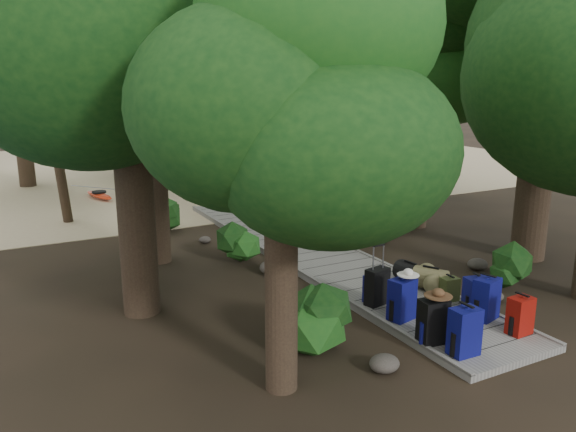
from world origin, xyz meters
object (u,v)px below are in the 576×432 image
backpack_left_a (465,329)px  backpack_right_d (449,288)px  suitcase_on_boardwalk (377,287)px  duffel_right_khaki (430,279)px  backpack_right_a (520,314)px  sun_lounger (272,181)px  backpack_left_d (375,288)px  backpack_right_b (486,296)px  backpack_left_c (402,297)px  duffel_right_black (410,272)px  kayak (99,194)px  backpack_right_c (477,293)px  backpack_left_b (433,319)px  lone_suitcase_on_sand (219,192)px

backpack_left_a → backpack_right_d: 2.14m
suitcase_on_boardwalk → duffel_right_khaki: bearing=-6.9°
backpack_right_a → sun_lounger: 13.72m
backpack_left_d → backpack_right_b: bearing=-43.5°
backpack_left_c → backpack_left_d: size_ratio=1.41×
backpack_left_a → duffel_right_black: size_ratio=1.32×
backpack_right_b → backpack_right_d: 0.91m
duffel_right_black → kayak: duffel_right_black is taller
kayak → duffel_right_black: bearing=-85.8°
backpack_right_b → suitcase_on_boardwalk: 1.87m
backpack_left_d → sun_lounger: 11.94m
backpack_left_d → backpack_right_b: backpack_right_b is taller
backpack_left_d → kayak: backpack_left_d is taller
kayak → backpack_right_c: bearing=-88.0°
backpack_left_b → backpack_left_a: bearing=-67.3°
lone_suitcase_on_sand → sun_lounger: lone_suitcase_on_sand is taller
backpack_right_a → kayak: size_ratio=0.19×
lone_suitcase_on_sand → sun_lounger: bearing=25.5°
backpack_left_c → kayak: (-2.71, 13.24, -0.32)m
backpack_right_b → duffel_right_khaki: 1.52m
duffel_right_black → lone_suitcase_on_sand: bearing=85.7°
backpack_left_d → kayak: bearing=108.0°
backpack_left_a → suitcase_on_boardwalk: (0.02, 2.16, -0.06)m
lone_suitcase_on_sand → duffel_right_black: bearing=-88.4°
backpack_right_a → backpack_right_d: 1.59m
backpack_left_c → backpack_right_b: size_ratio=1.00×
backpack_left_c → backpack_right_d: size_ratio=1.65×
backpack_left_c → lone_suitcase_on_sand: 10.89m
backpack_left_b → backpack_left_d: bearing=91.9°
backpack_left_a → backpack_left_c: bearing=91.5°
backpack_right_b → kayak: size_ratio=0.22×
backpack_left_a → kayak: 14.93m
backpack_right_d → lone_suitcase_on_sand: size_ratio=0.73×
sun_lounger → suitcase_on_boardwalk: bearing=-100.8°
backpack_left_b → duffel_right_black: bearing=64.7°
duffel_right_khaki → sun_lounger: 11.55m
backpack_right_a → suitcase_on_boardwalk: (-1.29, 2.06, -0.00)m
backpack_right_b → backpack_right_d: bearing=72.1°
backpack_left_b → backpack_right_d: backpack_left_b is taller
backpack_left_b → backpack_right_c: size_ratio=1.12×
backpack_left_d → duffel_right_khaki: bearing=8.1°
duffel_right_khaki → backpack_right_a: bearing=-121.4°
backpack_right_a → backpack_right_d: size_ratio=1.41×
backpack_left_b → backpack_right_a: 1.51m
backpack_left_d → duffel_right_khaki: 1.38m
backpack_right_c → backpack_left_d: bearing=149.9°
backpack_left_d → duffel_right_black: (1.30, 0.58, -0.09)m
backpack_right_d → suitcase_on_boardwalk: 1.38m
backpack_left_d → backpack_right_a: (1.28, -2.13, 0.06)m
backpack_left_b → backpack_right_d: bearing=46.1°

